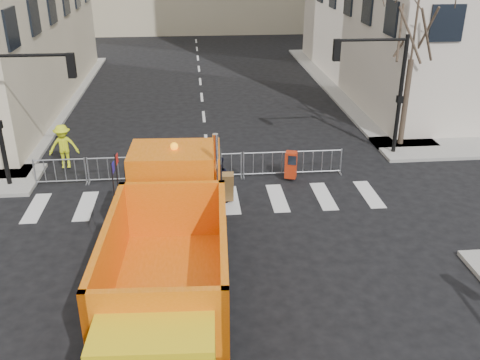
{
  "coord_description": "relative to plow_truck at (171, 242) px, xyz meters",
  "views": [
    {
      "loc": [
        -0.63,
        -12.63,
        9.09
      ],
      "look_at": [
        0.78,
        2.5,
        2.19
      ],
      "focal_mm": 40.0,
      "sensor_mm": 36.0,
      "label": 1
    }
  ],
  "objects": [
    {
      "name": "ground",
      "position": [
        1.29,
        0.58,
        -1.91
      ],
      "size": [
        120.0,
        120.0,
        0.0
      ],
      "primitive_type": "plane",
      "color": "black",
      "rests_on": "ground"
    },
    {
      "name": "sidewalk_back",
      "position": [
        1.29,
        9.08,
        -1.83
      ],
      "size": [
        64.0,
        5.0,
        0.15
      ],
      "primitive_type": "cube",
      "color": "gray",
      "rests_on": "ground"
    },
    {
      "name": "traffic_light_right",
      "position": [
        9.79,
        10.08,
        0.79
      ],
      "size": [
        0.18,
        0.18,
        5.4
      ],
      "primitive_type": "cylinder",
      "color": "black",
      "rests_on": "ground"
    },
    {
      "name": "crowd_barriers",
      "position": [
        0.54,
        8.18,
        -1.36
      ],
      "size": [
        12.6,
        0.6,
        1.1
      ],
      "primitive_type": null,
      "color": "#9EA0A5",
      "rests_on": "ground"
    },
    {
      "name": "street_tree",
      "position": [
        10.49,
        11.08,
        1.84
      ],
      "size": [
        3.0,
        3.0,
        7.5
      ],
      "primitive_type": null,
      "color": "#382B21",
      "rests_on": "ground"
    },
    {
      "name": "plow_truck",
      "position": [
        0.0,
        0.0,
        0.0
      ],
      "size": [
        3.69,
        11.18,
        4.29
      ],
      "rotation": [
        0.0,
        0.0,
        1.52
      ],
      "color": "black",
      "rests_on": "ground"
    },
    {
      "name": "cop_a",
      "position": [
        0.57,
        5.59,
        -0.92
      ],
      "size": [
        0.83,
        0.68,
        1.98
      ],
      "primitive_type": "imported",
      "rotation": [
        0.0,
        0.0,
        3.46
      ],
      "color": "black",
      "rests_on": "ground"
    },
    {
      "name": "cop_b",
      "position": [
        1.52,
        6.04,
        -1.01
      ],
      "size": [
        0.93,
        0.75,
        1.79
      ],
      "primitive_type": "imported",
      "rotation": [
        0.0,
        0.0,
        3.05
      ],
      "color": "black",
      "rests_on": "ground"
    },
    {
      "name": "cop_c",
      "position": [
        0.5,
        6.89,
        -1.0
      ],
      "size": [
        0.92,
        1.14,
        1.82
      ],
      "primitive_type": "imported",
      "rotation": [
        0.0,
        0.0,
        4.18
      ],
      "color": "black",
      "rests_on": "ground"
    },
    {
      "name": "worker",
      "position": [
        -4.78,
        9.57,
        -0.81
      ],
      "size": [
        1.28,
        0.82,
        1.89
      ],
      "primitive_type": "imported",
      "rotation": [
        0.0,
        0.0,
        0.09
      ],
      "color": "yellow",
      "rests_on": "sidewalk_back"
    },
    {
      "name": "newspaper_box",
      "position": [
        4.57,
        7.64,
        -1.21
      ],
      "size": [
        0.56,
        0.52,
        1.1
      ],
      "primitive_type": "cube",
      "rotation": [
        0.0,
        0.0,
        -0.33
      ],
      "color": "#B5290D",
      "rests_on": "sidewalk_back"
    }
  ]
}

